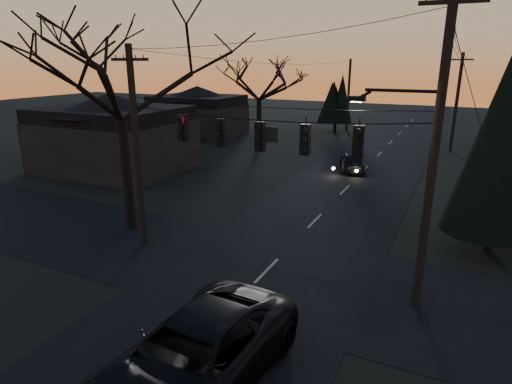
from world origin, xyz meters
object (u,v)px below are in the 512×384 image
at_px(utility_pole_left, 145,244).
at_px(evergreen_right, 504,154).
at_px(suv_near, 194,357).
at_px(bare_tree_left, 117,72).
at_px(utility_pole_far_r, 450,151).
at_px(utility_pole_far_l, 346,130).
at_px(utility_pole_right, 415,304).
at_px(sedan_oncoming_a, 352,161).

height_order(utility_pole_left, evergreen_right, evergreen_right).
bearing_deg(suv_near, bare_tree_left, 142.85).
relative_size(utility_pole_left, utility_pole_far_r, 1.00).
bearing_deg(evergreen_right, utility_pole_far_r, 95.97).
bearing_deg(utility_pole_far_l, suv_near, -80.70).
xyz_separation_m(utility_pole_right, sedan_oncoming_a, (-6.30, 17.11, 0.72)).
xyz_separation_m(utility_pole_left, utility_pole_far_r, (11.50, 28.00, 0.00)).
bearing_deg(utility_pole_far_r, suv_near, -97.52).
bearing_deg(evergreen_right, bare_tree_left, -163.78).
bearing_deg(evergreen_right, sedan_oncoming_a, 127.19).
bearing_deg(evergreen_right, suv_near, -119.44).
relative_size(utility_pole_far_r, bare_tree_left, 0.81).
distance_m(utility_pole_far_r, bare_tree_left, 30.81).
height_order(suv_near, sedan_oncoming_a, suv_near).
bearing_deg(utility_pole_right, sedan_oncoming_a, 110.22).
xyz_separation_m(utility_pole_right, utility_pole_left, (-11.50, 0.00, 0.00)).
relative_size(utility_pole_left, utility_pole_far_l, 1.06).
bearing_deg(bare_tree_left, utility_pole_far_r, 63.62).
bearing_deg(sedan_oncoming_a, utility_pole_far_l, -91.18).
bearing_deg(utility_pole_far_l, bare_tree_left, -92.95).
xyz_separation_m(utility_pole_left, bare_tree_left, (-1.79, 1.19, 7.35)).
relative_size(utility_pole_right, suv_near, 1.53).
bearing_deg(utility_pole_left, utility_pole_far_r, 67.67).
bearing_deg(utility_pole_right, bare_tree_left, 174.88).
height_order(utility_pole_far_r, utility_pole_far_l, utility_pole_far_r).
xyz_separation_m(utility_pole_right, utility_pole_far_r, (0.00, 28.00, 0.00)).
bearing_deg(bare_tree_left, utility_pole_left, -33.59).
relative_size(bare_tree_left, sedan_oncoming_a, 2.50).
distance_m(utility_pole_far_l, sedan_oncoming_a, 19.61).
height_order(evergreen_right, sedan_oncoming_a, evergreen_right).
bearing_deg(evergreen_right, utility_pole_left, -157.47).
bearing_deg(sedan_oncoming_a, bare_tree_left, 49.71).
distance_m(utility_pole_left, sedan_oncoming_a, 17.90).
bearing_deg(utility_pole_right, utility_pole_far_l, 107.72).
distance_m(utility_pole_far_r, evergreen_right, 22.79).
height_order(utility_pole_left, bare_tree_left, bare_tree_left).
relative_size(utility_pole_right, bare_tree_left, 0.95).
bearing_deg(sedan_oncoming_a, suv_near, 77.69).
height_order(bare_tree_left, sedan_oncoming_a, bare_tree_left).
relative_size(suv_near, sedan_oncoming_a, 1.56).
height_order(utility_pole_far_r, bare_tree_left, bare_tree_left).
xyz_separation_m(utility_pole_left, utility_pole_far_l, (0.00, 36.00, 0.00)).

